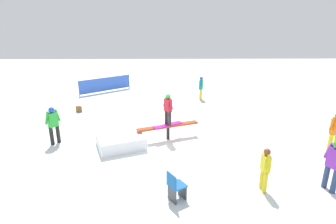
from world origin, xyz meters
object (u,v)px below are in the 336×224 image
rail_feature (168,127)px  backpack_on_snow (79,109)px  bystander_green (53,123)px  bystander_purple (334,163)px  bystander_orange (335,131)px  main_rider_on_rail (168,110)px  bystander_teal (201,87)px  bystander_yellow (265,167)px  folding_chair (176,187)px

rail_feature → backpack_on_snow: 6.44m
bystander_green → bystander_purple: bystander_purple is taller
bystander_orange → backpack_on_snow: 12.65m
main_rider_on_rail → bystander_orange: (6.33, -1.46, -0.40)m
main_rider_on_rail → bystander_teal: (2.31, 6.54, -0.46)m
bystander_green → bystander_purple: 10.13m
rail_feature → bystander_teal: size_ratio=1.73×
rail_feature → bystander_yellow: bearing=-75.4°
bystander_purple → bystander_orange: (1.56, 2.39, 0.03)m
rail_feature → main_rider_on_rail: 0.78m
main_rider_on_rail → bystander_green: size_ratio=0.87×
rail_feature → bystander_green: bearing=163.4°
main_rider_on_rail → bystander_orange: main_rider_on_rail is taller
bystander_yellow → backpack_on_snow: bearing=-134.7°
bystander_green → bystander_purple: size_ratio=0.99×
main_rider_on_rail → bystander_yellow: (2.78, -3.84, -0.56)m
bystander_purple → bystander_yellow: size_ratio=1.17×
bystander_green → bystander_orange: bystander_orange is taller
rail_feature → bystander_yellow: size_ratio=1.95×
bystander_green → bystander_teal: bearing=-5.7°
main_rider_on_rail → backpack_on_snow: size_ratio=4.09×
bystander_yellow → bystander_green: bearing=-114.8°
bystander_yellow → folding_chair: size_ratio=1.57×
bystander_green → folding_chair: size_ratio=1.82×
rail_feature → bystander_orange: 6.51m
rail_feature → bystander_orange: size_ratio=1.62×
main_rider_on_rail → bystander_teal: main_rider_on_rail is taller
rail_feature → bystander_teal: (2.31, 6.54, 0.32)m
backpack_on_snow → bystander_yellow: bearing=-1.0°
bystander_purple → backpack_on_snow: size_ratio=4.74×
folding_chair → backpack_on_snow: 9.72m
bystander_purple → backpack_on_snow: bearing=-146.9°
main_rider_on_rail → bystander_yellow: main_rider_on_rail is taller
bystander_purple → bystander_yellow: bystander_purple is taller
bystander_purple → folding_chair: bearing=-103.6°
folding_chair → backpack_on_snow: size_ratio=2.59×
bystander_green → bystander_teal: bystander_green is taller
bystander_orange → bystander_teal: size_ratio=1.07×
main_rider_on_rail → folding_chair: size_ratio=1.58×
bystander_purple → bystander_teal: size_ratio=1.04×
bystander_green → bystander_yellow: bystander_green is taller
bystander_green → bystander_teal: (7.05, 6.93, -0.03)m
backpack_on_snow → rail_feature: bearing=6.0°
rail_feature → bystander_teal: bystander_teal is taller
rail_feature → bystander_orange: bearing=-34.3°
folding_chair → bystander_green: bearing=19.0°
rail_feature → bystander_orange: (6.33, -1.46, 0.38)m
bystander_orange → bystander_yellow: (-3.55, -2.38, -0.16)m
main_rider_on_rail → bystander_purple: (4.77, -3.86, -0.43)m
main_rider_on_rail → backpack_on_snow: main_rider_on_rail is taller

